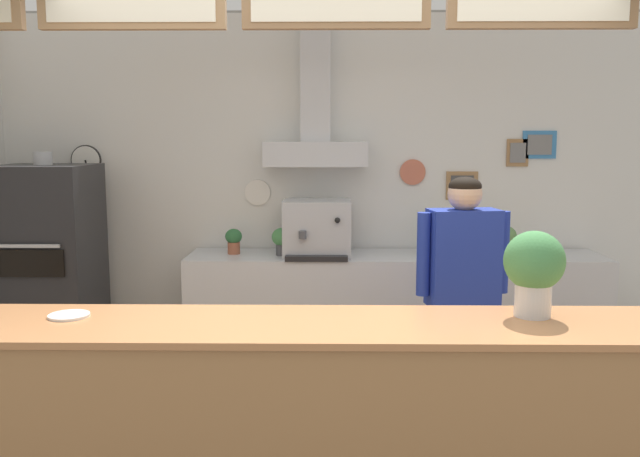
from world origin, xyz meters
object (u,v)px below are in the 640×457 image
at_px(potted_thyme, 442,236).
at_px(potted_oregano, 282,239).
at_px(pizza_oven, 49,271).
at_px(potted_basil, 505,238).
at_px(basil_vase, 534,270).
at_px(espresso_machine, 317,228).
at_px(potted_rosemary, 234,240).
at_px(condiment_plate, 69,315).
at_px(shop_worker, 462,299).

distance_m(potted_thyme, potted_oregano, 1.28).
distance_m(pizza_oven, potted_basil, 3.61).
bearing_deg(basil_vase, espresso_machine, 113.47).
bearing_deg(pizza_oven, basil_vase, -34.62).
bearing_deg(potted_rosemary, potted_basil, -0.64).
bearing_deg(espresso_machine, potted_basil, 1.24).
bearing_deg(espresso_machine, condiment_plate, -114.39).
distance_m(potted_basil, basil_vase, 2.43).
relative_size(espresso_machine, potted_basil, 2.25).
bearing_deg(potted_rosemary, pizza_oven, -169.72).
distance_m(shop_worker, espresso_machine, 1.61).
height_order(potted_rosemary, potted_oregano, potted_oregano).
bearing_deg(potted_thyme, potted_rosemary, 179.02).
height_order(potted_thyme, potted_rosemary, potted_thyme).
height_order(espresso_machine, potted_basil, espresso_machine).
xyz_separation_m(potted_thyme, potted_basil, (0.51, 0.00, -0.02)).
relative_size(potted_basil, condiment_plate, 1.29).
height_order(shop_worker, potted_oregano, shop_worker).
distance_m(pizza_oven, potted_thyme, 3.11).
bearing_deg(shop_worker, basil_vase, 86.95).
distance_m(espresso_machine, condiment_plate, 2.61).
xyz_separation_m(pizza_oven, potted_thyme, (3.09, 0.23, 0.25)).
height_order(potted_oregano, potted_basil, potted_basil).
bearing_deg(potted_thyme, potted_oregano, -178.31).
bearing_deg(shop_worker, condiment_plate, 19.48).
xyz_separation_m(potted_basil, condiment_plate, (-2.59, -2.41, 0.01)).
distance_m(pizza_oven, shop_worker, 3.19).
xyz_separation_m(espresso_machine, potted_thyme, (1.00, 0.03, -0.06)).
xyz_separation_m(pizza_oven, condiment_plate, (1.01, -2.18, 0.24)).
relative_size(potted_rosemary, basil_vase, 0.52).
height_order(potted_thyme, basil_vase, basil_vase).
xyz_separation_m(potted_thyme, potted_rosemary, (-1.68, 0.03, -0.04)).
bearing_deg(potted_basil, condiment_plate, -137.01).
height_order(pizza_oven, potted_basil, pizza_oven).
bearing_deg(potted_thyme, basil_vase, -89.59).
bearing_deg(basil_vase, potted_basil, 78.27).
bearing_deg(pizza_oven, potted_basil, 3.68).
bearing_deg(potted_thyme, pizza_oven, -175.79).
bearing_deg(pizza_oven, potted_oregano, 5.99).
bearing_deg(espresso_machine, shop_worker, -55.09).
xyz_separation_m(condiment_plate, basil_vase, (2.10, 0.04, 0.21)).
distance_m(potted_rosemary, condiment_plate, 2.47).
distance_m(espresso_machine, potted_oregano, 0.30).
relative_size(pizza_oven, potted_oregano, 7.93).
bearing_deg(shop_worker, espresso_machine, -64.11).
height_order(shop_worker, potted_basil, shop_worker).
distance_m(potted_oregano, condiment_plate, 2.50).
bearing_deg(basil_vase, potted_thyme, 90.41).
bearing_deg(condiment_plate, potted_oregano, 71.40).
distance_m(potted_basil, condiment_plate, 3.54).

